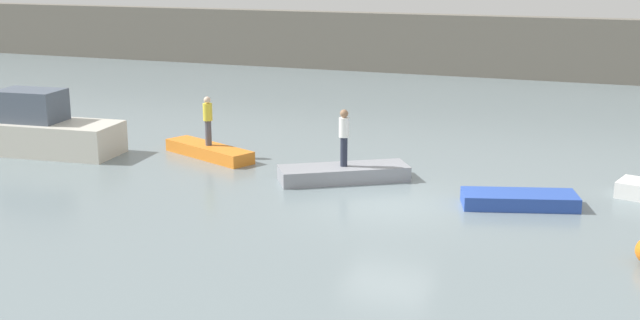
% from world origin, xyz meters
% --- Properties ---
extents(ground_plane, '(120.00, 120.00, 0.00)m').
position_xyz_m(ground_plane, '(0.00, 0.00, 0.00)').
color(ground_plane, slate).
extents(embankment_wall, '(80.00, 1.20, 3.46)m').
position_xyz_m(embankment_wall, '(0.00, 25.85, 1.73)').
color(embankment_wall, '#666056').
rests_on(embankment_wall, ground_plane).
extents(motorboat, '(5.81, 2.54, 2.24)m').
position_xyz_m(motorboat, '(-13.30, 1.65, 0.81)').
color(motorboat, beige).
rests_on(motorboat, ground_plane).
extents(rowboat_orange, '(3.84, 2.39, 0.42)m').
position_xyz_m(rowboat_orange, '(-7.37, 3.15, 0.21)').
color(rowboat_orange, orange).
rests_on(rowboat_orange, ground_plane).
extents(rowboat_grey, '(4.04, 3.19, 0.46)m').
position_xyz_m(rowboat_grey, '(-2.02, 1.93, 0.23)').
color(rowboat_grey, gray).
rests_on(rowboat_grey, ground_plane).
extents(rowboat_blue, '(3.36, 2.04, 0.40)m').
position_xyz_m(rowboat_blue, '(3.45, 1.09, 0.20)').
color(rowboat_blue, '#2B4CAD').
rests_on(rowboat_blue, ground_plane).
extents(person_white_shirt, '(0.32, 0.32, 1.78)m').
position_xyz_m(person_white_shirt, '(-2.02, 1.93, 1.47)').
color(person_white_shirt, '#232838').
rests_on(person_white_shirt, rowboat_grey).
extents(person_yellow_shirt, '(0.32, 0.32, 1.70)m').
position_xyz_m(person_yellow_shirt, '(-7.37, 3.15, 1.37)').
color(person_yellow_shirt, '#4C4C56').
rests_on(person_yellow_shirt, rowboat_orange).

